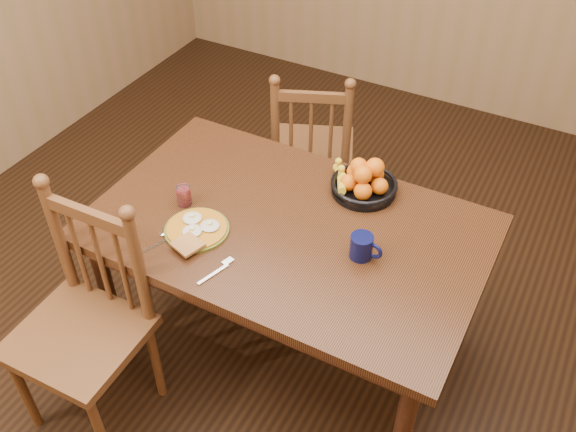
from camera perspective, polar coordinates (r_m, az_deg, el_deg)
The scene contains 10 objects.
room at distance 2.26m, azimuth 0.00°, elevation 10.53°, with size 4.52×5.02×2.72m.
dining_table at distance 2.68m, azimuth 0.00°, elevation -2.17°, with size 1.60×1.00×0.75m.
chair_far at distance 3.51m, azimuth 2.13°, elevation 5.87°, with size 0.57×0.56×0.97m.
chair_near at distance 2.69m, azimuth -17.63°, elevation -9.28°, with size 0.49×0.47×1.05m.
breakfast_plate at distance 2.61m, azimuth -8.14°, elevation -1.20°, with size 0.26×0.30×0.04m.
fork at distance 2.45m, azimuth -6.23°, elevation -4.78°, with size 0.06×0.18×0.00m.
spoon at distance 2.61m, azimuth -11.22°, elevation -1.83°, with size 0.06×0.15×0.01m.
coffee_mug at distance 2.47m, azimuth 6.64°, elevation -2.72°, with size 0.13×0.09×0.10m.
juice_glass at distance 2.73m, azimuth -9.23°, elevation 1.75°, with size 0.06×0.06×0.09m.
fruit_bowl at distance 2.77m, azimuth 6.70°, elevation 3.09°, with size 0.32×0.29×0.17m.
Camera 1 is at (0.92, -1.71, 2.51)m, focal length 40.00 mm.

